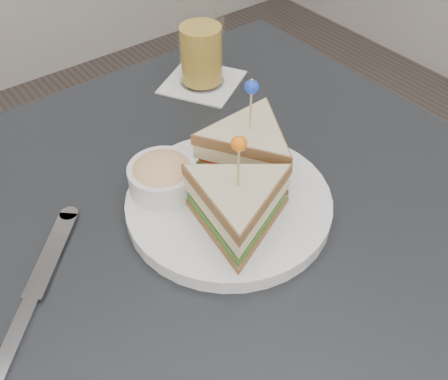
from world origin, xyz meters
TOP-DOWN VIEW (x-y plane):
  - table at (0.00, 0.00)m, footprint 0.80×0.80m
  - plate_meal at (0.03, 0.02)m, footprint 0.30×0.28m
  - cutlery_knife at (-0.22, 0.05)m, footprint 0.17×0.18m
  - drink_set at (0.17, 0.28)m, footprint 0.16×0.16m

SIDE VIEW (x-z plane):
  - table at x=0.00m, z-range 0.30..1.05m
  - cutlery_knife at x=-0.22m, z-range 0.75..0.76m
  - plate_meal at x=0.03m, z-range 0.72..0.87m
  - drink_set at x=0.17m, z-range 0.74..0.89m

